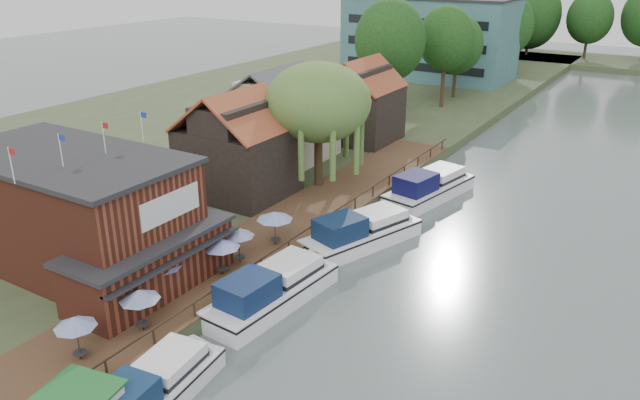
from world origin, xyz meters
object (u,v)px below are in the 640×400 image
Objects in this scene: cruiser_2 at (362,228)px; umbrella_0 at (78,338)px; umbrella_5 at (275,228)px; cruiser_0 at (151,386)px; pub at (94,217)px; cottage_c at (361,100)px; cruiser_1 at (272,285)px; cottage_a at (237,144)px; cottage_b at (279,113)px; umbrella_2 at (164,277)px; cruiser_3 at (430,183)px; umbrella_1 at (141,310)px; hotel_block at (429,37)px; willow at (318,126)px; umbrella_4 at (239,245)px; umbrella_3 at (222,257)px.

umbrella_0 is at bearing -83.71° from cruiser_2.
umbrella_5 reaches higher than cruiser_0.
cottage_c is (0.00, 34.00, 0.60)m from pub.
cottage_a is at bearing 139.64° from cruiser_1.
cruiser_1 is at bearing -55.90° from cottage_b.
cruiser_3 is at bearing 76.44° from umbrella_2.
cottage_c is at bearing 151.87° from cruiser_3.
umbrella_0 reaches higher than cruiser_1.
umbrella_0 is 0.22× the size of cruiser_1.
cottage_c is 32.33m from cruiser_1.
umbrella_5 is at bearing 127.84° from cruiser_1.
umbrella_1 reaches higher than cruiser_1.
cruiser_1 reaches higher than cruiser_2.
umbrella_1 is 5.02m from cruiser_0.
umbrella_1 is at bearing -88.30° from cruiser_3.
hotel_block is at bearing 103.66° from umbrella_5.
cottage_a is 16.88m from umbrella_2.
pub is at bearing 154.98° from umbrella_1.
pub is 8.36m from umbrella_1.
willow reaches higher than cruiser_1.
cottage_a is 0.80× the size of cruiser_1.
umbrella_1 and umbrella_5 have the same top height.
umbrella_2 is at bearing -100.71° from umbrella_4.
cottage_a is (-1.00, 15.00, 0.60)m from pub.
umbrella_2 is (-1.55, 3.19, 0.00)m from umbrella_1.
umbrella_3 is 0.22× the size of cruiser_3.
umbrella_4 reaches higher than cruiser_3.
cottage_b is 26.07m from cruiser_1.
umbrella_0 is at bearing -92.19° from umbrella_5.
willow is at bearing 107.85° from umbrella_5.
pub is 2.33× the size of cottage_a.
pub is 34.01m from cottage_c.
umbrella_0 is (10.57, -31.78, -2.96)m from cottage_b.
cruiser_3 reaches higher than cruiser_1.
pub is at bearing -110.42° from cruiser_2.
hotel_block reaches higher than cruiser_2.
umbrella_3 is 10.90m from cruiser_0.
hotel_block reaches higher than umbrella_2.
hotel_block is 60.79m from cruiser_2.
cruiser_2 is (0.07, 20.10, 0.16)m from cruiser_0.
cottage_c is at bearing 113.37° from cruiser_1.
hotel_block is 2.99× the size of cottage_c.
cruiser_2 is at bearing -6.67° from cottage_a.
umbrella_3 is (6.87, 3.50, -2.36)m from pub.
cottage_c is at bearing 90.00° from pub.
umbrella_0 is (7.57, -21.78, -2.96)m from cottage_a.
hotel_block is at bearing 96.43° from pub.
cruiser_2 is at bearing 83.00° from cruiser_0.
umbrella_5 is 0.23× the size of cruiser_2.
umbrella_3 is 21.65m from cruiser_3.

